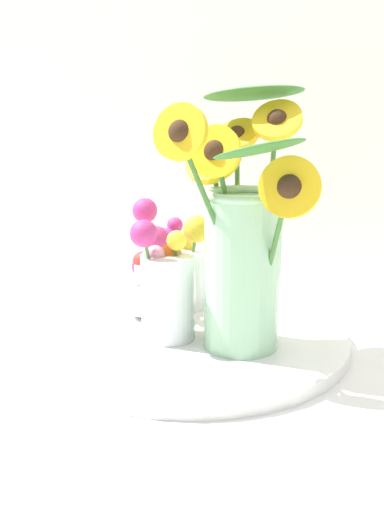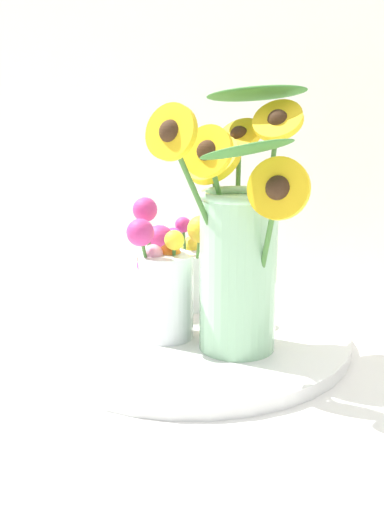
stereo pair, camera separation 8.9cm
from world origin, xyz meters
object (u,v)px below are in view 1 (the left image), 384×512
at_px(vase_bulb_right, 147,275).
at_px(vase_small_back, 185,267).
at_px(mason_jar_sunflowers, 242,243).
at_px(serving_tray, 192,336).
at_px(vase_small_center, 166,285).

xyz_separation_m(vase_bulb_right, vase_small_back, (0.04, 0.06, 0.00)).
bearing_deg(mason_jar_sunflowers, serving_tray, 163.86).
height_order(vase_bulb_right, vase_small_back, vase_small_back).
relative_size(vase_small_center, vase_small_back, 1.23).
bearing_deg(vase_small_back, serving_tray, -60.90).
distance_m(serving_tray, vase_bulb_right, 0.12).
distance_m(serving_tray, vase_small_center, 0.10).
bearing_deg(vase_small_center, vase_small_back, 101.37).
bearing_deg(vase_small_back, mason_jar_sunflowers, -40.72).
height_order(serving_tray, vase_bulb_right, vase_bulb_right).
xyz_separation_m(mason_jar_sunflowers, vase_small_back, (-0.14, 0.12, -0.08)).
distance_m(mason_jar_sunflowers, vase_bulb_right, 0.20).
bearing_deg(serving_tray, mason_jar_sunflowers, -16.14).
xyz_separation_m(mason_jar_sunflowers, vase_small_center, (-0.11, -0.02, -0.07)).
relative_size(mason_jar_sunflowers, vase_bulb_right, 2.44).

